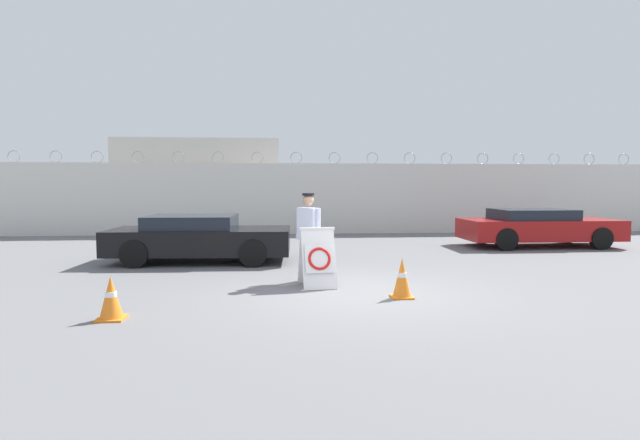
% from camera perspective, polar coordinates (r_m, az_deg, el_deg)
% --- Properties ---
extents(ground_plane, '(90.00, 90.00, 0.00)m').
position_cam_1_polar(ground_plane, '(9.12, 4.87, -8.34)').
color(ground_plane, slate).
extents(perimeter_wall, '(36.00, 0.30, 3.27)m').
position_cam_1_polar(perimeter_wall, '(19.99, -0.51, 2.48)').
color(perimeter_wall, silver).
rests_on(perimeter_wall, ground_plane).
extents(building_block, '(7.01, 7.40, 3.93)m').
position_cam_1_polar(building_block, '(25.27, -12.73, 3.96)').
color(building_block, beige).
rests_on(building_block, ground_plane).
extents(barricade_sign, '(0.73, 0.82, 1.14)m').
position_cam_1_polar(barricade_sign, '(9.55, -0.28, -4.30)').
color(barricade_sign, white).
rests_on(barricade_sign, ground_plane).
extents(security_guard, '(0.50, 0.65, 1.79)m').
position_cam_1_polar(security_guard, '(10.04, -1.33, -1.39)').
color(security_guard, '#514C42').
rests_on(security_guard, ground_plane).
extents(traffic_cone_near, '(0.37, 0.37, 0.69)m').
position_cam_1_polar(traffic_cone_near, '(8.79, 9.35, -6.57)').
color(traffic_cone_near, orange).
rests_on(traffic_cone_near, ground_plane).
extents(traffic_cone_mid, '(0.39, 0.39, 0.64)m').
position_cam_1_polar(traffic_cone_mid, '(7.91, -22.78, -8.21)').
color(traffic_cone_mid, orange).
rests_on(traffic_cone_mid, ground_plane).
extents(parked_car_front_coupe, '(4.55, 2.15, 1.18)m').
position_cam_1_polar(parked_car_front_coupe, '(13.02, -13.61, -1.97)').
color(parked_car_front_coupe, black).
rests_on(parked_car_front_coupe, ground_plane).
extents(parked_car_far_side, '(4.79, 2.01, 1.19)m').
position_cam_1_polar(parked_car_far_side, '(17.23, 23.62, -0.73)').
color(parked_car_far_side, black).
rests_on(parked_car_far_side, ground_plane).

